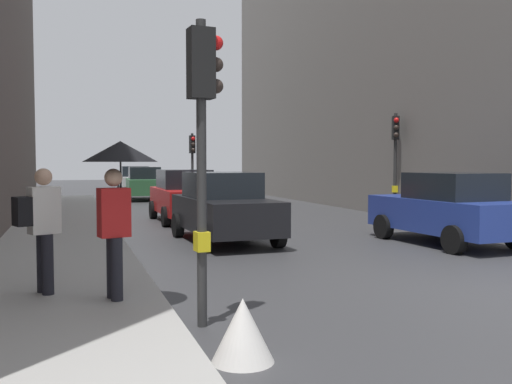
% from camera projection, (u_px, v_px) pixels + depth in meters
% --- Properties ---
extents(ground_plane, '(120.00, 120.00, 0.00)m').
position_uv_depth(ground_plane, '(496.00, 291.00, 8.89)').
color(ground_plane, '#38383A').
extents(sidewalk_kerb, '(2.85, 40.00, 0.16)m').
position_uv_depth(sidewalk_kerb, '(61.00, 250.00, 12.53)').
color(sidewalk_kerb, '#A8A5A0').
rests_on(sidewalk_kerb, ground).
extents(building_facade_right, '(12.00, 28.38, 13.97)m').
position_uv_depth(building_facade_right, '(443.00, 60.00, 27.66)').
color(building_facade_right, slate).
rests_on(building_facade_right, ground).
extents(traffic_light_far_median, '(0.25, 0.43, 3.38)m').
position_uv_depth(traffic_light_far_median, '(192.00, 156.00, 26.77)').
color(traffic_light_far_median, '#2D2D2D').
rests_on(traffic_light_far_median, ground).
extents(traffic_light_mid_street, '(0.34, 0.45, 3.77)m').
position_uv_depth(traffic_light_mid_street, '(395.00, 146.00, 20.34)').
color(traffic_light_mid_street, '#2D2D2D').
rests_on(traffic_light_mid_street, ground).
extents(traffic_light_near_left, '(0.44, 0.27, 3.72)m').
position_uv_depth(traffic_light_near_left, '(203.00, 117.00, 6.84)').
color(traffic_light_near_left, '#2D2D2D').
rests_on(traffic_light_near_left, ground).
extents(car_red_sedan, '(2.04, 4.21, 1.76)m').
position_uv_depth(car_red_sedan, '(185.00, 196.00, 19.26)').
color(car_red_sedan, red).
rests_on(car_red_sedan, ground).
extents(car_blue_van, '(2.20, 4.29, 1.76)m').
position_uv_depth(car_blue_van, '(448.00, 209.00, 13.91)').
color(car_blue_van, navy).
rests_on(car_blue_van, ground).
extents(car_dark_suv, '(2.14, 4.26, 1.76)m').
position_uv_depth(car_dark_suv, '(224.00, 207.00, 14.31)').
color(car_dark_suv, black).
rests_on(car_dark_suv, ground).
extents(car_green_estate, '(2.19, 4.29, 1.76)m').
position_uv_depth(car_green_estate, '(145.00, 183.00, 30.44)').
color(car_green_estate, '#2D6038').
rests_on(car_green_estate, ground).
extents(car_white_compact, '(2.11, 4.25, 1.76)m').
position_uv_depth(car_white_compact, '(135.00, 180.00, 35.75)').
color(car_white_compact, silver).
rests_on(car_white_compact, ground).
extents(pedestrian_with_umbrella, '(1.00, 1.00, 2.14)m').
position_uv_depth(pedestrian_with_umbrella, '(118.00, 175.00, 7.63)').
color(pedestrian_with_umbrella, black).
rests_on(pedestrian_with_umbrella, sidewalk_kerb).
extents(pedestrian_with_black_backpack, '(0.66, 0.48, 1.77)m').
position_uv_depth(pedestrian_with_black_backpack, '(41.00, 223.00, 7.95)').
color(pedestrian_with_black_backpack, black).
rests_on(pedestrian_with_black_backpack, sidewalk_kerb).
extents(warning_sign_triangle, '(0.64, 0.64, 0.65)m').
position_uv_depth(warning_sign_triangle, '(243.00, 330.00, 5.71)').
color(warning_sign_triangle, silver).
rests_on(warning_sign_triangle, ground).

